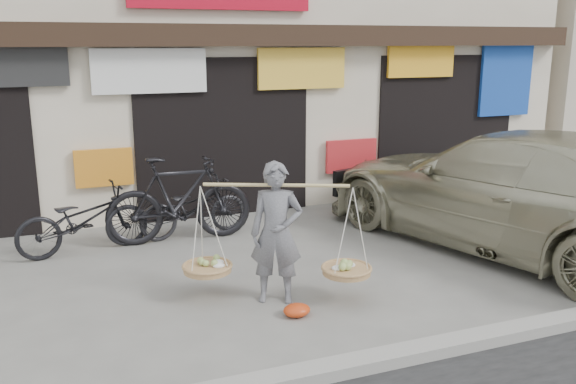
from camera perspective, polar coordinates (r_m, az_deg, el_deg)
name	(u,v)px	position (r m, az deg, el deg)	size (l,w,h in m)	color
ground	(301,287)	(7.63, 1.26, -8.87)	(70.00, 70.00, 0.00)	gray
kerb	(382,359)	(5.99, 8.83, -15.18)	(70.00, 0.25, 0.12)	gray
shophouse_block	(184,17)	(13.20, -9.74, 15.87)	(14.00, 6.32, 7.00)	beige
street_vendor	(276,238)	(7.00, -1.09, -4.36)	(2.04, 1.21, 1.65)	slate
bike_0	(83,220)	(9.14, -18.63, -2.49)	(0.65, 1.85, 0.97)	black
bike_1	(179,199)	(9.26, -10.13, -0.68)	(0.62, 2.18, 1.31)	black
bike_2	(193,207)	(9.55, -8.84, -1.44)	(0.60, 1.72, 0.91)	black
suv	(511,190)	(9.38, 20.15, 0.22)	(4.09, 6.46, 1.74)	#A7A386
red_bag	(297,310)	(6.85, 0.83, -11.00)	(0.31, 0.25, 0.14)	#C33A12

